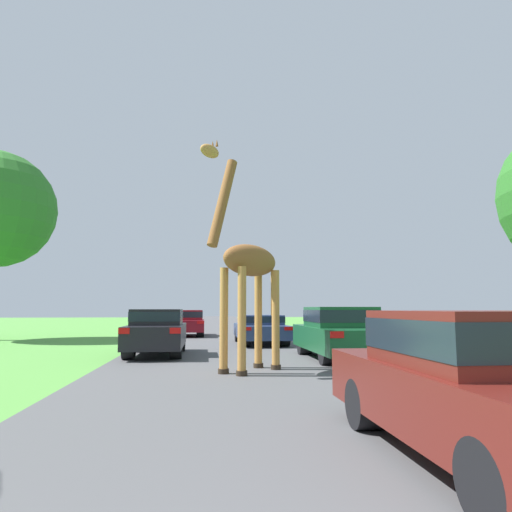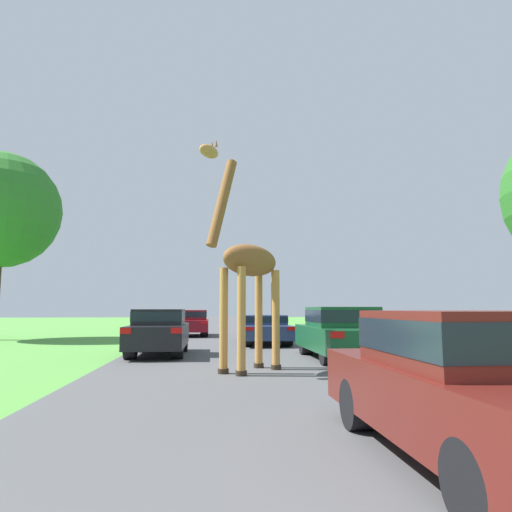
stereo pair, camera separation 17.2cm
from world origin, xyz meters
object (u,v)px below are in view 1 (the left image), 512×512
Objects in this scene: giraffe_near_road at (248,270)px; car_verge_right at (157,331)px; car_queue_right at (186,322)px; car_far_ahead at (340,331)px; car_lead_maroon at (484,381)px; car_queue_left at (260,328)px.

giraffe_near_road is 5.26m from car_verge_right.
car_far_ahead reaches higher than car_queue_right.
car_lead_maroon is 0.93× the size of car_far_ahead.
car_verge_right is (-0.55, -10.43, 0.03)m from car_queue_right.
car_lead_maroon is (1.77, -6.66, -1.67)m from giraffe_near_road.
car_queue_left is 1.17× the size of car_verge_right.
car_verge_right reaches higher than car_queue_right.
car_verge_right is at bearing 111.66° from car_lead_maroon.
giraffe_near_road is 1.32× the size of car_verge_right.
car_far_ahead reaches higher than car_lead_maroon.
car_far_ahead reaches higher than car_queue_left.
car_lead_maroon is 9.27m from car_far_ahead.
car_queue_right is at bearing -38.43° from giraffe_near_road.
car_queue_left is at bearing -55.30° from giraffe_near_road.
car_queue_right is at bearing 100.06° from car_lead_maroon.
car_lead_maroon is 15.33m from car_queue_left.
car_verge_right is at bearing -131.93° from car_queue_left.
car_lead_maroon is 1.09× the size of car_verge_right.
car_queue_right is 0.99× the size of car_verge_right.
giraffe_near_road is 1.12× the size of car_far_ahead.
car_queue_right is at bearing 119.40° from car_queue_left.
giraffe_near_road reaches higher than car_far_ahead.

